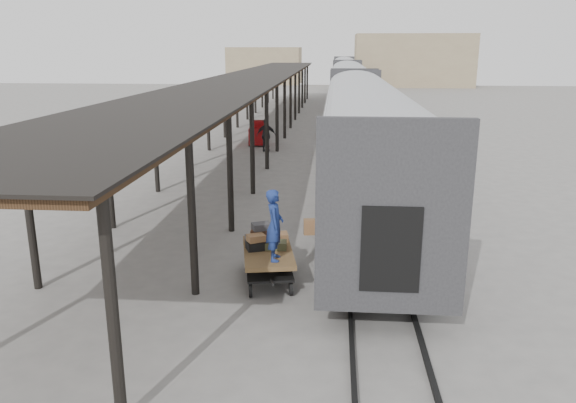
% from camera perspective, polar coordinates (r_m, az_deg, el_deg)
% --- Properties ---
extents(ground, '(160.00, 160.00, 0.00)m').
position_cam_1_polar(ground, '(15.97, -2.89, -6.50)').
color(ground, slate).
rests_on(ground, ground).
extents(train, '(3.45, 76.01, 4.01)m').
position_cam_1_polar(train, '(48.60, 6.27, 11.45)').
color(train, silver).
rests_on(train, ground).
extents(canopy, '(4.90, 64.30, 4.15)m').
position_cam_1_polar(canopy, '(39.11, -3.28, 12.51)').
color(canopy, '#422B19').
rests_on(canopy, ground).
extents(rails, '(1.54, 150.00, 0.12)m').
position_cam_1_polar(rails, '(49.05, 6.18, 8.40)').
color(rails, black).
rests_on(rails, ground).
extents(building_far, '(18.00, 10.00, 8.00)m').
position_cam_1_polar(building_far, '(93.47, 12.51, 13.83)').
color(building_far, tan).
rests_on(building_far, ground).
extents(building_left, '(12.00, 8.00, 6.00)m').
position_cam_1_polar(building_left, '(97.48, -2.37, 13.63)').
color(building_left, tan).
rests_on(building_left, ground).
extents(baggage_cart, '(1.66, 2.59, 0.86)m').
position_cam_1_polar(baggage_cart, '(14.72, -2.03, -5.72)').
color(baggage_cart, brown).
rests_on(baggage_cart, ground).
extents(suitcase_stack, '(1.21, 1.28, 0.59)m').
position_cam_1_polar(suitcase_stack, '(14.93, -2.42, -3.76)').
color(suitcase_stack, '#3D3D40').
rests_on(suitcase_stack, baggage_cart).
extents(luggage_tug, '(1.15, 1.75, 1.49)m').
position_cam_1_polar(luggage_tug, '(35.60, -3.11, 6.85)').
color(luggage_tug, maroon).
rests_on(luggage_tug, ground).
extents(porter, '(0.48, 0.68, 1.79)m').
position_cam_1_polar(porter, '(13.72, -1.36, -2.41)').
color(porter, navy).
rests_on(porter, baggage_cart).
extents(pedestrian, '(1.17, 0.57, 1.93)m').
position_cam_1_polar(pedestrian, '(33.19, -2.22, 6.74)').
color(pedestrian, black).
rests_on(pedestrian, ground).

